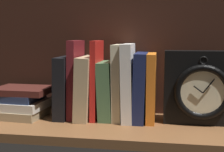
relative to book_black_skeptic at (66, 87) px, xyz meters
The scene contains 13 objects.
ground_plane 18.26cm from the book_black_skeptic, 20.99° to the right, with size 82.87×29.02×2.50cm, color brown.
back_panel 19.74cm from the book_black_skeptic, 32.06° to the left, with size 82.87×1.20×41.46cm, color black.
book_black_skeptic is the anchor object (origin of this frame).
book_maroon_dawkins 4.18cm from the book_black_skeptic, ahead, with size 2.28×12.62×24.12cm, color maroon.
book_tan_shortstories 6.86cm from the book_black_skeptic, ahead, with size 4.20×16.05×19.11cm, color tan.
book_red_requiem 10.39cm from the book_black_skeptic, ahead, with size 1.65×12.93×24.08cm, color red.
book_green_romantic 13.22cm from the book_black_skeptic, ahead, with size 4.00×12.69×17.67cm, color #476B44.
book_cream_twain 16.89cm from the book_black_skeptic, ahead, with size 2.54×12.75×22.93cm, color beige.
book_white_catcher 20.03cm from the book_black_skeptic, ahead, with size 3.16×14.99×23.15cm, color silver.
book_navy_bierce 23.57cm from the book_black_skeptic, ahead, with size 3.52×14.88×20.44cm, color #192147.
book_orange_pandolfini 26.89cm from the book_black_skeptic, ahead, with size 2.53×13.86×20.31cm, color orange.
framed_clock 41.32cm from the book_black_skeptic, ahead, with size 21.28×7.52×21.28cm.
book_stack_side 15.34cm from the book_black_skeptic, behind, with size 18.81×14.75×9.35cm.
Camera 1 is at (15.84, -85.18, 25.48)cm, focal length 48.34 mm.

